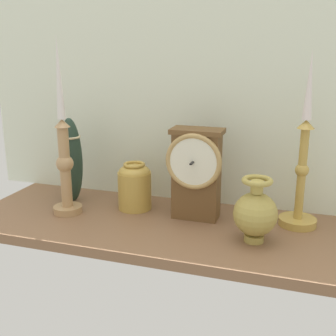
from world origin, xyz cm
name	(u,v)px	position (x,y,z in cm)	size (l,w,h in cm)	color
ground_plane	(167,227)	(0.00, 0.00, -1.20)	(100.00, 36.00, 2.40)	brown
back_wall	(189,82)	(0.00, 18.50, 32.50)	(120.00, 2.00, 65.00)	silver
mantel_clock	(196,172)	(5.65, 5.40, 12.07)	(13.72, 9.50, 22.68)	brown
candlestick_tall_left	(302,172)	(30.28, 8.50, 13.29)	(8.98, 8.98, 41.10)	#BC9843
candlestick_tall_center	(64,157)	(-26.77, -1.40, 14.94)	(7.35, 7.35, 44.47)	tan
brass_vase_bulbous	(255,213)	(21.37, -3.82, 6.80)	(9.68, 9.68, 14.66)	#AE9A47
brass_vase_jar	(135,185)	(-11.34, 6.89, 6.52)	(8.80, 8.80, 12.53)	#BB953F
tall_ceramic_vase	(71,160)	(-29.98, 7.04, 11.83)	(6.11, 6.11, 23.37)	#22372A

